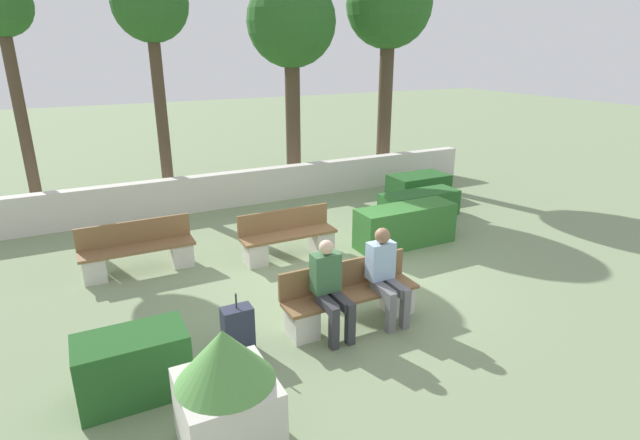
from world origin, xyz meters
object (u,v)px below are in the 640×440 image
object	(u,v)px
bench_front	(350,300)
suitcase	(238,330)
bench_left_side	(138,253)
planter_corner_left	(226,390)
tree_rightmost	(389,9)
tree_leftmost	(2,20)
person_seated_woman	(330,285)
tree_center_left	(151,11)
bench_right_side	(288,240)
person_seated_man	(385,271)
tree_center_right	(291,27)

from	to	relation	value
bench_front	suitcase	world-z (taller)	bench_front
bench_left_side	planter_corner_left	xyz separation A→B (m)	(0.19, -4.66, 0.35)
tree_rightmost	tree_leftmost	bearing A→B (deg)	177.80
suitcase	tree_rightmost	world-z (taller)	tree_rightmost
person_seated_woman	tree_leftmost	distance (m)	8.85
tree_center_left	bench_front	bearing A→B (deg)	-79.63
bench_left_side	tree_rightmost	world-z (taller)	tree_rightmost
tree_leftmost	planter_corner_left	bearing A→B (deg)	-78.29
bench_left_side	tree_rightmost	bearing A→B (deg)	27.98
suitcase	tree_rightmost	size ratio (longest dim) A/B	0.14
bench_front	planter_corner_left	bearing A→B (deg)	-145.52
person_seated_woman	tree_center_left	world-z (taller)	tree_center_left
bench_right_side	planter_corner_left	distance (m)	4.74
planter_corner_left	tree_rightmost	world-z (taller)	tree_rightmost
bench_right_side	tree_leftmost	bearing A→B (deg)	133.85
tree_rightmost	person_seated_man	bearing A→B (deg)	-123.44
planter_corner_left	tree_rightmost	size ratio (longest dim) A/B	0.22
bench_right_side	tree_center_left	distance (m)	5.95
person_seated_woman	tree_rightmost	bearing A→B (deg)	51.82
bench_left_side	tree_center_left	world-z (taller)	tree_center_left
bench_left_side	tree_leftmost	size ratio (longest dim) A/B	0.37
person_seated_woman	planter_corner_left	world-z (taller)	person_seated_woman
bench_front	tree_center_left	xyz separation A→B (m)	(-1.21, 6.63, 4.09)
planter_corner_left	tree_center_right	world-z (taller)	tree_center_right
bench_right_side	tree_center_left	xyz separation A→B (m)	(-1.36, 4.10, 4.10)
bench_right_side	suitcase	bearing A→B (deg)	-123.88
tree_center_left	tree_center_right	xyz separation A→B (m)	(3.43, 0.30, -0.25)
tree_center_right	suitcase	bearing A→B (deg)	-119.21
planter_corner_left	suitcase	size ratio (longest dim) A/B	1.61
bench_front	tree_center_right	world-z (taller)	tree_center_right
bench_right_side	person_seated_woman	world-z (taller)	person_seated_woman
suitcase	tree_leftmost	xyz separation A→B (m)	(-2.39, 7.12, 3.91)
person_seated_man	planter_corner_left	bearing A→B (deg)	-152.72
person_seated_man	tree_rightmost	xyz separation A→B (m)	(4.57, 6.93, 3.91)
tree_leftmost	suitcase	bearing A→B (deg)	-71.41
planter_corner_left	tree_rightmost	xyz separation A→B (m)	(7.28, 8.32, 3.97)
bench_right_side	tree_leftmost	distance (m)	7.33
planter_corner_left	tree_leftmost	size ratio (longest dim) A/B	0.26
tree_center_right	tree_rightmost	xyz separation A→B (m)	(2.82, -0.15, 0.48)
bench_front	suitcase	bearing A→B (deg)	179.41
person_seated_woman	tree_rightmost	world-z (taller)	tree_rightmost
person_seated_woman	suitcase	size ratio (longest dim) A/B	1.62
bench_front	planter_corner_left	world-z (taller)	planter_corner_left
planter_corner_left	tree_rightmost	distance (m)	11.75
bench_left_side	person_seated_man	size ratio (longest dim) A/B	1.41
tree_center_left	bench_left_side	bearing A→B (deg)	-109.01
planter_corner_left	tree_center_right	distance (m)	10.19
bench_left_side	bench_right_side	distance (m)	2.64
bench_left_side	tree_leftmost	distance (m)	5.81
suitcase	tree_leftmost	bearing A→B (deg)	108.59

